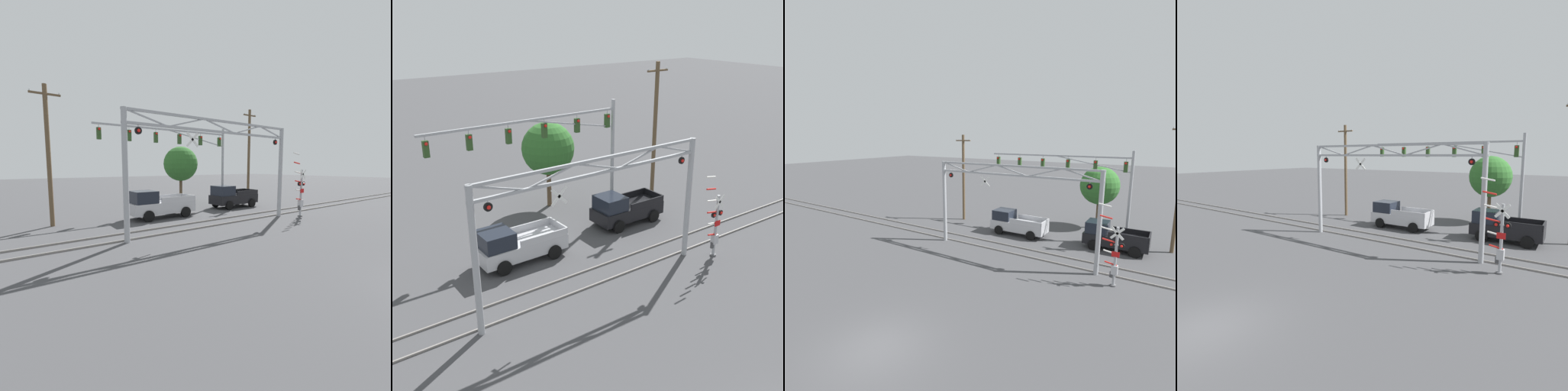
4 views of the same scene
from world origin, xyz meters
The scene contains 10 objects.
rail_track_near centered at (0.00, 12.75, 0.05)m, with size 80.00×0.08×0.10m, color gray.
rail_track_far centered at (0.00, 14.18, 0.05)m, with size 80.00×0.08×0.10m, color gray.
crossing_gantry centered at (-0.01, 12.46, 4.46)m, with size 12.93×0.31×6.90m.
crossing_signal_mast centered at (7.48, 11.37, 1.86)m, with size 1.61×0.35×5.03m.
traffic_signal_span centered at (3.16, 20.21, 5.67)m, with size 13.12×0.39×7.80m.
pickup_truck_lead centered at (-1.92, 17.42, 1.03)m, with size 5.09×2.20×2.16m.
pickup_truck_following centered at (6.32, 17.95, 1.03)m, with size 4.79×2.20×2.16m.
utility_pole_left centered at (-8.97, 18.98, 4.71)m, with size 1.80×0.28×9.13m.
utility_pole_right centered at (10.47, 19.70, 5.18)m, with size 1.80×0.28×10.05m.
background_tree_beyond_span centered at (4.04, 23.53, 4.24)m, with size 3.69×3.69×6.10m.
Camera 1 is at (-11.17, -0.44, 3.95)m, focal length 24.00 mm.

